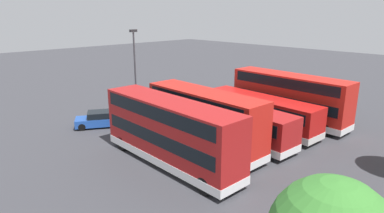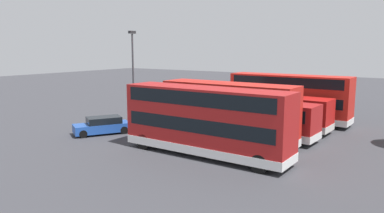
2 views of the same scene
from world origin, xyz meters
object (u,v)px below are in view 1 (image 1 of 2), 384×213
bus_single_deck_third (236,121)px  lamp_post_tall (135,68)px  bus_single_deck_second (261,112)px  bus_double_decker_fourth (204,119)px  car_hatchback_silver (102,119)px  waste_bin_yellow (167,109)px  bus_double_decker_near_end (289,97)px  bus_double_decker_fifth (170,131)px

bus_single_deck_third → lamp_post_tall: lamp_post_tall is taller
bus_single_deck_second → bus_double_decker_fourth: bearing=-2.7°
car_hatchback_silver → lamp_post_tall: bearing=-178.8°
waste_bin_yellow → bus_double_decker_near_end: bearing=124.0°
bus_double_decker_near_end → waste_bin_yellow: 12.22m
bus_double_decker_near_end → bus_single_deck_third: bearing=-3.6°
bus_double_decker_fifth → lamp_post_tall: bearing=-113.5°
car_hatchback_silver → bus_double_decker_near_end: bearing=140.8°
bus_double_decker_fourth → waste_bin_yellow: size_ratio=11.00×
bus_double_decker_fifth → bus_double_decker_fourth: bearing=-175.6°
bus_double_decker_fifth → car_hatchback_silver: bearing=-93.4°
lamp_post_tall → car_hatchback_silver: bearing=1.2°
car_hatchback_silver → lamp_post_tall: 5.82m
bus_single_deck_third → bus_double_decker_fifth: (6.86, -0.15, 0.83)m
bus_double_decker_fifth → lamp_post_tall: 11.75m
bus_double_decker_near_end → waste_bin_yellow: (6.75, -10.00, -1.97)m
lamp_post_tall → waste_bin_yellow: 5.46m
lamp_post_tall → bus_double_decker_near_end: bearing=130.8°
bus_single_deck_third → car_hatchback_silver: 12.33m
waste_bin_yellow → bus_double_decker_fifth: bearing=51.6°
bus_double_decker_fourth → car_hatchback_silver: 10.74m
bus_single_deck_second → car_hatchback_silver: bus_single_deck_second is taller
bus_single_deck_second → car_hatchback_silver: bearing=-46.7°
bus_double_decker_fifth → waste_bin_yellow: bus_double_decker_fifth is taller
lamp_post_tall → waste_bin_yellow: size_ratio=9.03×
bus_single_deck_third → bus_double_decker_fourth: bus_double_decker_fourth is taller
waste_bin_yellow → car_hatchback_silver: bearing=-8.9°
bus_single_deck_second → bus_double_decker_fourth: size_ratio=1.06×
waste_bin_yellow → bus_single_deck_third: bearing=86.5°
bus_single_deck_second → bus_single_deck_third: (3.67, 0.10, -0.00)m
lamp_post_tall → bus_double_decker_fourth: bearing=84.6°
bus_double_decker_fifth → bus_single_deck_third: bearing=178.7°
car_hatchback_silver → bus_double_decker_fourth: bearing=106.3°
bus_double_decker_fourth → bus_double_decker_fifth: 3.61m
bus_single_deck_third → bus_double_decker_fourth: size_ratio=1.03×
car_hatchback_silver → lamp_post_tall: (-3.94, -0.08, 4.28)m
bus_double_decker_fourth → bus_single_deck_third: bearing=172.5°
bus_single_deck_second → lamp_post_tall: bearing=-60.6°
bus_double_decker_fourth → lamp_post_tall: bearing=-95.4°
bus_double_decker_fifth → car_hatchback_silver: bus_double_decker_fifth is taller
car_hatchback_silver → bus_single_deck_third: bearing=120.4°
bus_single_deck_third → car_hatchback_silver: bearing=-59.6°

